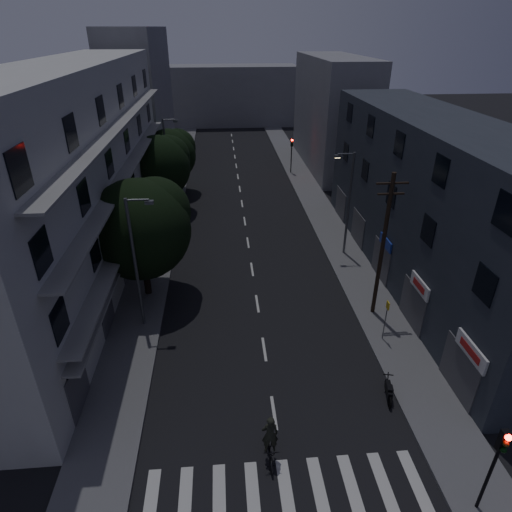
{
  "coord_description": "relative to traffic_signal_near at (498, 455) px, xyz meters",
  "views": [
    {
      "loc": [
        -2.04,
        -12.06,
        15.98
      ],
      "look_at": [
        0.0,
        12.0,
        3.0
      ],
      "focal_mm": 30.0,
      "sensor_mm": 36.0,
      "label": 1
    }
  ],
  "objects": [
    {
      "name": "tree_near",
      "position": [
        -14.15,
        15.95,
        1.98
      ],
      "size": [
        6.39,
        6.39,
        7.88
      ],
      "color": "black",
      "rests_on": "sidewalk_left"
    },
    {
      "name": "motorcycle",
      "position": [
        -1.36,
        5.63,
        -2.67
      ],
      "size": [
        0.58,
        1.69,
        1.09
      ],
      "rotation": [
        0.0,
        0.0,
        -0.21
      ],
      "color": "black",
      "rests_on": "ground"
    },
    {
      "name": "tree_mid",
      "position": [
        -14.73,
        30.72,
        1.57
      ],
      "size": [
        5.87,
        5.87,
        7.23
      ],
      "color": "black",
      "rests_on": "sidewalk_left"
    },
    {
      "name": "sidewalk_right",
      "position": [
        0.5,
        28.18,
        -3.02
      ],
      "size": [
        3.0,
        90.0,
        0.15
      ],
      "primitive_type": "cube",
      "color": "#565659",
      "rests_on": "ground"
    },
    {
      "name": "building_left",
      "position": [
        -18.98,
        21.18,
        3.89
      ],
      "size": [
        7.0,
        36.0,
        14.0
      ],
      "color": "#B3B4AE",
      "rests_on": "ground"
    },
    {
      "name": "street_lamp_left_near",
      "position": [
        -13.91,
        12.49,
        1.5
      ],
      "size": [
        1.51,
        0.25,
        8.0
      ],
      "color": "#595D61",
      "rests_on": "sidewalk_left"
    },
    {
      "name": "traffic_signal_far_left",
      "position": [
        -13.51,
        42.86,
        0.0
      ],
      "size": [
        0.28,
        0.37,
        4.1
      ],
      "color": "black",
      "rests_on": "sidewalk_left"
    },
    {
      "name": "street_lamp_right",
      "position": [
        0.34,
        20.51,
        1.5
      ],
      "size": [
        1.51,
        0.25,
        8.0
      ],
      "color": "#52555A",
      "rests_on": "sidewalk_right"
    },
    {
      "name": "utility_pole",
      "position": [
        0.15,
        12.51,
        1.77
      ],
      "size": [
        1.8,
        0.24,
        9.0
      ],
      "color": "black",
      "rests_on": "sidewalk_right"
    },
    {
      "name": "crosswalk",
      "position": [
        -7.0,
        1.18,
        -3.09
      ],
      "size": [
        10.9,
        3.0,
        0.01
      ],
      "color": "beige",
      "rests_on": "ground"
    },
    {
      "name": "sidewalk_left",
      "position": [
        -14.5,
        28.18,
        -3.02
      ],
      "size": [
        3.0,
        90.0,
        0.15
      ],
      "primitive_type": "cube",
      "color": "#565659",
      "rests_on": "ground"
    },
    {
      "name": "lane_markings",
      "position": [
        -7.0,
        34.43,
        -3.09
      ],
      "size": [
        0.15,
        60.5,
        0.01
      ],
      "color": "beige",
      "rests_on": "ground"
    },
    {
      "name": "building_far_right",
      "position": [
        5.0,
        45.18,
        3.4
      ],
      "size": [
        6.0,
        20.0,
        13.0
      ],
      "primitive_type": "cube",
      "color": "slate",
      "rests_on": "ground"
    },
    {
      "name": "traffic_signal_near",
      "position": [
        0.0,
        0.0,
        0.0
      ],
      "size": [
        0.28,
        0.37,
        4.1
      ],
      "color": "black",
      "rests_on": "sidewalk_right"
    },
    {
      "name": "bus_stop_sign",
      "position": [
        -0.16,
        9.86,
        -1.21
      ],
      "size": [
        0.06,
        0.35,
        2.52
      ],
      "color": "#595B60",
      "rests_on": "sidewalk_right"
    },
    {
      "name": "building_far_left",
      "position": [
        -19.0,
        51.18,
        4.9
      ],
      "size": [
        6.0,
        20.0,
        16.0
      ],
      "primitive_type": "cube",
      "color": "slate",
      "rests_on": "ground"
    },
    {
      "name": "tree_far",
      "position": [
        -14.22,
        36.05,
        1.24
      ],
      "size": [
        5.41,
        5.41,
        6.68
      ],
      "color": "black",
      "rests_on": "sidewalk_left"
    },
    {
      "name": "cyclist",
      "position": [
        -7.48,
        2.84,
        -2.3
      ],
      "size": [
        0.7,
        1.89,
        2.38
      ],
      "rotation": [
        0.0,
        0.0,
        0.02
      ],
      "color": "black",
      "rests_on": "ground"
    },
    {
      "name": "traffic_signal_far_right",
      "position": [
        -0.45,
        41.78,
        0.0
      ],
      "size": [
        0.28,
        0.37,
        4.1
      ],
      "color": "black",
      "rests_on": "sidewalk_right"
    },
    {
      "name": "building_far_end",
      "position": [
        -7.0,
        73.18,
        1.9
      ],
      "size": [
        24.0,
        8.0,
        10.0
      ],
      "primitive_type": "cube",
      "color": "slate",
      "rests_on": "ground"
    },
    {
      "name": "street_lamp_left_far",
      "position": [
        -14.32,
        34.34,
        1.5
      ],
      "size": [
        1.51,
        0.25,
        8.0
      ],
      "color": "#54565B",
      "rests_on": "sidewalk_left"
    },
    {
      "name": "building_right",
      "position": [
        4.99,
        17.18,
        2.4
      ],
      "size": [
        6.19,
        28.0,
        11.0
      ],
      "color": "#282D36",
      "rests_on": "ground"
    },
    {
      "name": "ground",
      "position": [
        -7.0,
        28.18,
        -3.1
      ],
      "size": [
        160.0,
        160.0,
        0.0
      ],
      "primitive_type": "plane",
      "color": "black",
      "rests_on": "ground"
    }
  ]
}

